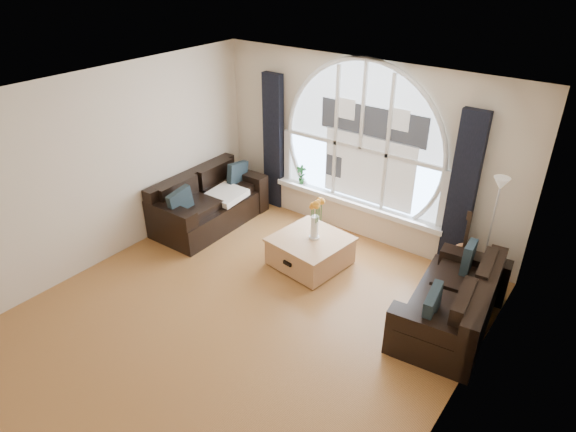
{
  "coord_description": "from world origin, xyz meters",
  "views": [
    {
      "loc": [
        3.31,
        -3.51,
        4.11
      ],
      "look_at": [
        0.0,
        0.9,
        1.05
      ],
      "focal_mm": 31.09,
      "sensor_mm": 36.0,
      "label": 1
    }
  ],
  "objects_px": {
    "sofa_right": "(452,298)",
    "vase_flowers": "(315,214)",
    "coffee_chest": "(310,250)",
    "sofa_left": "(210,201)",
    "guitar": "(466,243)",
    "potted_plant": "(301,175)",
    "floor_lamp": "(489,234)"
  },
  "relations": [
    {
      "from": "coffee_chest",
      "to": "guitar",
      "type": "height_order",
      "value": "guitar"
    },
    {
      "from": "sofa_left",
      "to": "potted_plant",
      "type": "relative_size",
      "value": 5.88
    },
    {
      "from": "sofa_left",
      "to": "potted_plant",
      "type": "xyz_separation_m",
      "value": [
        0.98,
        1.18,
        0.31
      ]
    },
    {
      "from": "sofa_right",
      "to": "potted_plant",
      "type": "bearing_deg",
      "value": 151.16
    },
    {
      "from": "guitar",
      "to": "sofa_left",
      "type": "bearing_deg",
      "value": 179.45
    },
    {
      "from": "coffee_chest",
      "to": "vase_flowers",
      "type": "xyz_separation_m",
      "value": [
        0.03,
        0.04,
        0.59
      ]
    },
    {
      "from": "potted_plant",
      "to": "sofa_right",
      "type": "bearing_deg",
      "value": -21.92
    },
    {
      "from": "guitar",
      "to": "floor_lamp",
      "type": "bearing_deg",
      "value": -28.93
    },
    {
      "from": "sofa_right",
      "to": "guitar",
      "type": "xyz_separation_m",
      "value": [
        -0.24,
        1.08,
        0.13
      ]
    },
    {
      "from": "potted_plant",
      "to": "guitar",
      "type": "bearing_deg",
      "value": -3.22
    },
    {
      "from": "sofa_right",
      "to": "vase_flowers",
      "type": "relative_size",
      "value": 2.49
    },
    {
      "from": "sofa_left",
      "to": "guitar",
      "type": "height_order",
      "value": "guitar"
    },
    {
      "from": "coffee_chest",
      "to": "vase_flowers",
      "type": "distance_m",
      "value": 0.59
    },
    {
      "from": "floor_lamp",
      "to": "guitar",
      "type": "distance_m",
      "value": 0.4
    },
    {
      "from": "sofa_left",
      "to": "coffee_chest",
      "type": "height_order",
      "value": "sofa_left"
    },
    {
      "from": "sofa_left",
      "to": "sofa_right",
      "type": "height_order",
      "value": "sofa_left"
    },
    {
      "from": "coffee_chest",
      "to": "floor_lamp",
      "type": "distance_m",
      "value": 2.39
    },
    {
      "from": "floor_lamp",
      "to": "potted_plant",
      "type": "height_order",
      "value": "floor_lamp"
    },
    {
      "from": "coffee_chest",
      "to": "floor_lamp",
      "type": "relative_size",
      "value": 0.6
    },
    {
      "from": "coffee_chest",
      "to": "potted_plant",
      "type": "distance_m",
      "value": 1.63
    },
    {
      "from": "potted_plant",
      "to": "coffee_chest",
      "type": "bearing_deg",
      "value": -49.4
    },
    {
      "from": "sofa_right",
      "to": "guitar",
      "type": "height_order",
      "value": "guitar"
    },
    {
      "from": "coffee_chest",
      "to": "vase_flowers",
      "type": "height_order",
      "value": "vase_flowers"
    },
    {
      "from": "sofa_right",
      "to": "potted_plant",
      "type": "relative_size",
      "value": 5.46
    },
    {
      "from": "floor_lamp",
      "to": "potted_plant",
      "type": "relative_size",
      "value": 5.02
    },
    {
      "from": "guitar",
      "to": "potted_plant",
      "type": "relative_size",
      "value": 3.33
    },
    {
      "from": "sofa_right",
      "to": "potted_plant",
      "type": "height_order",
      "value": "potted_plant"
    },
    {
      "from": "coffee_chest",
      "to": "potted_plant",
      "type": "bearing_deg",
      "value": 137.7
    },
    {
      "from": "sofa_left",
      "to": "vase_flowers",
      "type": "xyz_separation_m",
      "value": [
        2.02,
        0.04,
        0.42
      ]
    },
    {
      "from": "guitar",
      "to": "potted_plant",
      "type": "distance_m",
      "value": 2.86
    },
    {
      "from": "floor_lamp",
      "to": "guitar",
      "type": "bearing_deg",
      "value": 166.6
    },
    {
      "from": "potted_plant",
      "to": "floor_lamp",
      "type": "bearing_deg",
      "value": -4.16
    }
  ]
}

